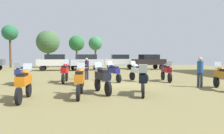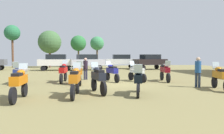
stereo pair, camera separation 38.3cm
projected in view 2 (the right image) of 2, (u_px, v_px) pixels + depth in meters
name	position (u px, v px, depth m)	size (l,w,h in m)	color
ground_plane	(114.00, 84.00, 13.95)	(44.00, 52.00, 0.02)	olive
motorcycle_1	(98.00, 78.00, 10.26)	(0.72, 2.15, 1.50)	black
motorcycle_2	(75.00, 80.00, 9.36)	(0.64, 2.31, 1.50)	black
motorcycle_3	(165.00, 71.00, 14.99)	(0.63, 2.18, 1.49)	black
motorcycle_4	(220.00, 76.00, 11.24)	(0.81, 2.22, 1.47)	black
motorcycle_5	(78.00, 73.00, 13.38)	(0.62, 2.16, 1.50)	black
motorcycle_6	(19.00, 73.00, 13.70)	(0.62, 2.23, 1.44)	black
motorcycle_7	(112.00, 72.00, 14.98)	(0.79, 2.07, 1.44)	black
motorcycle_8	(19.00, 82.00, 8.64)	(0.62, 2.22, 1.48)	black
motorcycle_9	(63.00, 72.00, 14.45)	(0.64, 2.26, 1.51)	black
motorcycle_10	(138.00, 80.00, 9.81)	(0.87, 2.16, 1.44)	black
motorcycle_11	(137.00, 71.00, 15.06)	(0.85, 2.11, 1.44)	black
car_1	(87.00, 61.00, 26.86)	(4.58, 2.65, 2.00)	black
car_3	(121.00, 60.00, 29.91)	(4.44, 2.18, 2.00)	black
car_4	(150.00, 61.00, 28.28)	(4.57, 2.59, 2.00)	black
car_5	(56.00, 61.00, 26.40)	(4.33, 1.87, 2.00)	black
person_2	(86.00, 67.00, 16.12)	(0.45, 0.45, 1.66)	#2B2A3F
person_3	(198.00, 70.00, 12.12)	(0.48, 0.48, 1.73)	#2A364A
tree_1	(78.00, 43.00, 34.99)	(2.55, 2.55, 5.17)	brown
tree_2	(97.00, 44.00, 35.22)	(2.28, 2.28, 5.04)	brown
tree_3	(50.00, 42.00, 33.16)	(3.57, 3.57, 5.76)	brown
tree_5	(12.00, 33.00, 32.78)	(2.36, 2.36, 6.57)	brown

